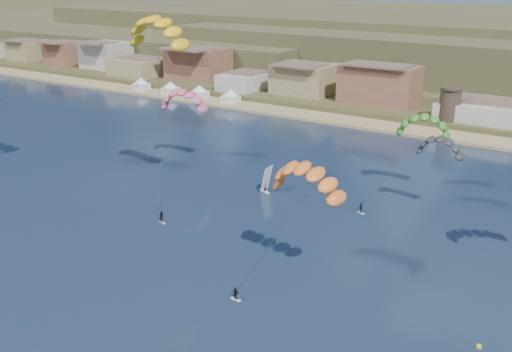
# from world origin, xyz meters

# --- Properties ---
(ground) EXTENTS (2400.00, 2400.00, 0.00)m
(ground) POSITION_xyz_m (0.00, 0.00, 0.00)
(ground) COLOR #0E1B32
(ground) RESTS_ON ground
(beach) EXTENTS (2200.00, 12.00, 0.90)m
(beach) POSITION_xyz_m (0.00, 106.00, 0.25)
(beach) COLOR tan
(beach) RESTS_ON ground
(town) EXTENTS (400.00, 24.00, 12.00)m
(town) POSITION_xyz_m (-40.00, 122.00, 8.00)
(town) COLOR beige
(town) RESTS_ON ground
(watchtower) EXTENTS (5.82, 5.82, 8.60)m
(watchtower) POSITION_xyz_m (5.00, 114.00, 6.37)
(watchtower) COLOR #47382D
(watchtower) RESTS_ON ground
(beach_tents) EXTENTS (43.40, 6.40, 5.00)m
(beach_tents) POSITION_xyz_m (-76.25, 106.00, 3.71)
(beach_tents) COLOR white
(beach_tents) RESTS_ON ground
(kitesurfer_yellow) EXTENTS (15.07, 13.19, 32.70)m
(kitesurfer_yellow) POSITION_xyz_m (-23.72, 38.62, 29.22)
(kitesurfer_yellow) COLOR silver
(kitesurfer_yellow) RESTS_ON ground
(kitesurfer_orange) EXTENTS (10.98, 12.25, 18.17)m
(kitesurfer_orange) POSITION_xyz_m (11.72, 25.54, 14.50)
(kitesurfer_orange) COLOR silver
(kitesurfer_orange) RESTS_ON ground
(kitesurfer_green) EXTENTS (10.61, 17.92, 18.64)m
(kitesurfer_green) POSITION_xyz_m (13.75, 63.97, 13.16)
(kitesurfer_green) COLOR silver
(kitesurfer_green) RESTS_ON ground
(distant_kite_pink) EXTENTS (11.04, 7.25, 17.49)m
(distant_kite_pink) POSITION_xyz_m (-32.72, 54.88, 14.01)
(distant_kite_pink) COLOR #262626
(distant_kite_pink) RESTS_ON ground
(distant_kite_dark) EXTENTS (8.00, 5.57, 15.09)m
(distant_kite_dark) POSITION_xyz_m (19.03, 56.65, 12.04)
(distant_kite_dark) COLOR #262626
(distant_kite_dark) RESTS_ON ground
(windsurfer) EXTENTS (3.04, 3.08, 4.86)m
(windsurfer) POSITION_xyz_m (-9.56, 49.57, 1.54)
(windsurfer) COLOR silver
(windsurfer) RESTS_ON ground
(buoy) EXTENTS (0.64, 0.64, 0.64)m
(buoy) POSITION_xyz_m (34.36, 22.93, 0.11)
(buoy) COLOR yellow
(buoy) RESTS_ON ground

